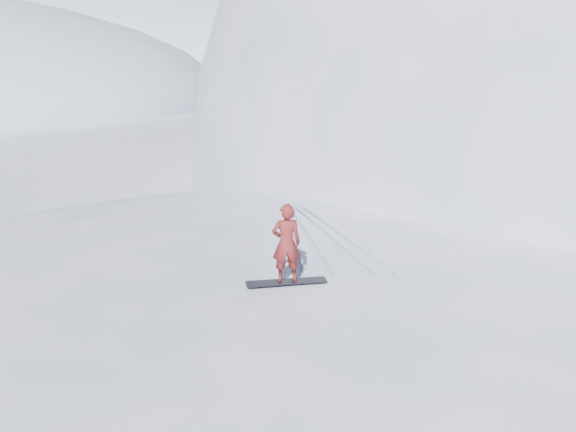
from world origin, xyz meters
The scene contains 8 objects.
ground centered at (0.00, 0.00, 0.00)m, with size 400.00×400.00×0.00m, color white.
near_ridge centered at (1.00, 3.00, 0.00)m, with size 36.00×28.00×4.80m, color white.
peak_shoulder centered at (10.00, 20.00, 0.00)m, with size 28.00×24.00×18.00m, color white.
far_ridge_c centered at (-40.00, 110.00, 0.00)m, with size 140.00×90.00×36.00m, color white.
wind_bumps centered at (-0.56, 2.12, 0.00)m, with size 16.00×14.40×1.00m.
snowboard centered at (-1.81, 1.24, 2.41)m, with size 1.62×0.30×0.03m, color black.
snowboarder centered at (-1.81, 1.24, 3.23)m, with size 0.58×0.38×1.60m, color maroon.
board_tracks centered at (-1.13, 4.49, 2.42)m, with size 2.51×5.98×0.04m.
Camera 1 is at (-1.39, -10.73, 7.16)m, focal length 40.00 mm.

